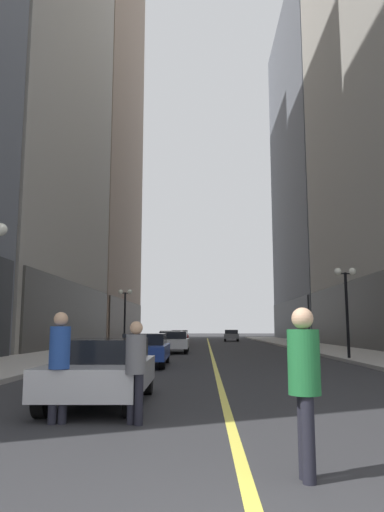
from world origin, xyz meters
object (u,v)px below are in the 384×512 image
at_px(car_white, 174,341).
at_px(pedestrian_in_green_parka, 304,377).
at_px(street_lamp_right_mid, 346,292).
at_px(car_silver, 104,368).
at_px(car_red, 180,336).
at_px(car_grey, 231,335).
at_px(pedestrian_in_blue_hoodie, 59,357).
at_px(car_blue, 146,348).
at_px(car_black, 172,338).
at_px(pedestrian_in_grey_suit, 136,364).
at_px(street_lamp_left_far, 125,305).

bearing_deg(car_white, pedestrian_in_green_parka, -83.31).
bearing_deg(street_lamp_right_mid, car_silver, -124.09).
relative_size(car_red, pedestrian_in_green_parka, 2.65).
distance_m(car_silver, street_lamp_right_mid, 16.12).
bearing_deg(car_grey, pedestrian_in_blue_hoodie, -96.39).
height_order(car_silver, pedestrian_in_blue_hoodie, pedestrian_in_blue_hoodie).
distance_m(car_blue, car_white, 10.58).
xyz_separation_m(car_blue, car_grey, (5.61, 37.69, -0.00)).
bearing_deg(street_lamp_right_mid, car_blue, -161.25).
xyz_separation_m(car_black, car_grey, (5.82, 18.66, -0.00)).
distance_m(car_white, car_black, 8.49).
relative_size(car_blue, car_black, 0.99).
distance_m(car_black, street_lamp_right_mid, 18.67).
height_order(pedestrian_in_grey_suit, street_lamp_right_mid, street_lamp_right_mid).
bearing_deg(car_black, car_silver, -88.92).
bearing_deg(car_silver, car_blue, 91.94).
relative_size(pedestrian_in_green_parka, street_lamp_right_mid, 0.40).
bearing_deg(street_lamp_left_far, car_silver, -81.57).
distance_m(car_silver, car_grey, 48.03).
xyz_separation_m(pedestrian_in_grey_suit, street_lamp_left_far, (-4.85, 28.30, 2.29)).
xyz_separation_m(car_blue, street_lamp_right_mid, (9.26, 3.15, 2.54)).
bearing_deg(car_white, pedestrian_in_grey_suit, -87.94).
height_order(pedestrian_in_blue_hoodie, pedestrian_in_green_parka, pedestrian_in_blue_hoodie).
bearing_deg(car_red, car_white, -88.38).
xyz_separation_m(car_silver, pedestrian_in_green_parka, (3.16, -4.99, 0.32)).
distance_m(pedestrian_in_blue_hoodie, pedestrian_in_grey_suit, 1.28).
bearing_deg(pedestrian_in_blue_hoodie, pedestrian_in_grey_suit, -1.55).
bearing_deg(street_lamp_left_far, street_lamp_right_mid, -45.37).
relative_size(car_blue, car_grey, 1.05).
xyz_separation_m(car_silver, car_white, (0.15, 20.61, 0.00)).
xyz_separation_m(pedestrian_in_green_parka, street_lamp_left_far, (-7.03, 31.14, 2.22)).
distance_m(car_silver, car_red, 38.20).
distance_m(car_silver, pedestrian_in_green_parka, 5.91).
height_order(pedestrian_in_blue_hoodie, pedestrian_in_grey_suit, pedestrian_in_blue_hoodie).
distance_m(street_lamp_left_far, street_lamp_right_mid, 18.22).
xyz_separation_m(car_white, pedestrian_in_grey_suit, (0.82, -22.76, 0.25)).
distance_m(car_blue, pedestrian_in_green_parka, 15.44).
bearing_deg(car_black, street_lamp_right_mid, -59.20).
xyz_separation_m(car_white, street_lamp_left_far, (-4.03, 5.54, 2.54)).
bearing_deg(pedestrian_in_blue_hoodie, car_black, 90.44).
relative_size(car_white, pedestrian_in_blue_hoodie, 2.37).
relative_size(car_silver, street_lamp_right_mid, 0.97).
height_order(car_silver, street_lamp_left_far, street_lamp_left_far).
bearing_deg(street_lamp_left_far, pedestrian_in_grey_suit, -80.28).
bearing_deg(street_lamp_left_far, car_white, -53.97).
bearing_deg(street_lamp_left_far, car_black, 41.31).
height_order(car_white, car_grey, same).
height_order(car_white, pedestrian_in_blue_hoodie, pedestrian_in_blue_hoodie).
xyz_separation_m(car_blue, car_white, (0.49, 10.57, -0.00)).
relative_size(car_black, pedestrian_in_grey_suit, 2.90).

